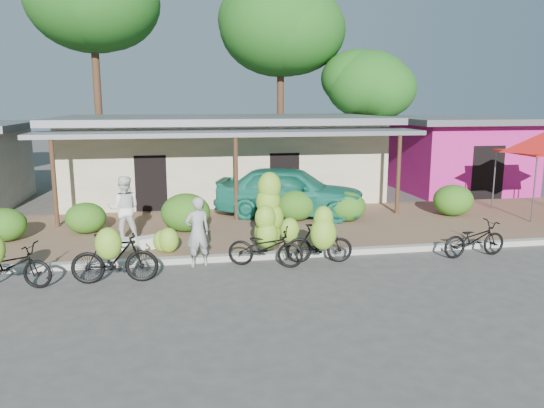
{
  "coord_description": "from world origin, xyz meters",
  "views": [
    {
      "loc": [
        -1.86,
        -10.88,
        3.99
      ],
      "look_at": [
        0.65,
        3.11,
        1.2
      ],
      "focal_mm": 35.0,
      "sensor_mm": 36.0,
      "label": 1
    }
  ],
  "objects_px": {
    "bike_center": "(267,230)",
    "teal_van": "(290,191)",
    "tree_near_right": "(364,83)",
    "bike_left": "(114,256)",
    "sack_near": "(152,242)",
    "bike_far_left": "(6,263)",
    "vendor": "(198,232)",
    "sack_far": "(119,243)",
    "bike_right": "(321,239)",
    "tree_center_right": "(277,25)",
    "bystander": "(124,208)",
    "bike_far_right": "(474,239)"
  },
  "relations": [
    {
      "from": "bike_right",
      "to": "teal_van",
      "type": "xyz_separation_m",
      "value": [
        0.35,
        5.17,
        0.31
      ]
    },
    {
      "from": "tree_near_right",
      "to": "bystander",
      "type": "bearing_deg",
      "value": -135.36
    },
    {
      "from": "bike_far_right",
      "to": "tree_center_right",
      "type": "bearing_deg",
      "value": 2.14
    },
    {
      "from": "tree_center_right",
      "to": "bike_left",
      "type": "bearing_deg",
      "value": -112.54
    },
    {
      "from": "tree_center_right",
      "to": "bike_left",
      "type": "distance_m",
      "value": 18.64
    },
    {
      "from": "bike_far_left",
      "to": "sack_near",
      "type": "distance_m",
      "value": 3.81
    },
    {
      "from": "bike_left",
      "to": "vendor",
      "type": "relative_size",
      "value": 1.11
    },
    {
      "from": "tree_near_right",
      "to": "bike_far_left",
      "type": "bearing_deg",
      "value": -132.83
    },
    {
      "from": "bike_far_left",
      "to": "bike_right",
      "type": "bearing_deg",
      "value": -71.96
    },
    {
      "from": "bike_far_left",
      "to": "vendor",
      "type": "relative_size",
      "value": 1.15
    },
    {
      "from": "bike_far_left",
      "to": "sack_far",
      "type": "bearing_deg",
      "value": -26.18
    },
    {
      "from": "tree_center_right",
      "to": "bike_far_right",
      "type": "distance_m",
      "value": 17.18
    },
    {
      "from": "bike_far_left",
      "to": "tree_near_right",
      "type": "bearing_deg",
      "value": -28.56
    },
    {
      "from": "bike_center",
      "to": "bystander",
      "type": "height_order",
      "value": "bike_center"
    },
    {
      "from": "sack_near",
      "to": "tree_center_right",
      "type": "bearing_deg",
      "value": 66.28
    },
    {
      "from": "bike_far_left",
      "to": "bike_left",
      "type": "height_order",
      "value": "bike_far_left"
    },
    {
      "from": "bystander",
      "to": "bike_far_right",
      "type": "bearing_deg",
      "value": 164.45
    },
    {
      "from": "tree_center_right",
      "to": "sack_near",
      "type": "distance_m",
      "value": 16.47
    },
    {
      "from": "bike_right",
      "to": "vendor",
      "type": "bearing_deg",
      "value": 88.7
    },
    {
      "from": "bike_left",
      "to": "bike_far_left",
      "type": "bearing_deg",
      "value": 90.47
    },
    {
      "from": "bike_center",
      "to": "sack_near",
      "type": "height_order",
      "value": "bike_center"
    },
    {
      "from": "teal_van",
      "to": "vendor",
      "type": "bearing_deg",
      "value": 164.94
    },
    {
      "from": "bike_left",
      "to": "sack_far",
      "type": "xyz_separation_m",
      "value": [
        -0.15,
        2.51,
        -0.38
      ]
    },
    {
      "from": "tree_near_right",
      "to": "teal_van",
      "type": "bearing_deg",
      "value": -123.53
    },
    {
      "from": "bike_center",
      "to": "teal_van",
      "type": "xyz_separation_m",
      "value": [
        1.61,
        4.79,
        0.12
      ]
    },
    {
      "from": "bike_far_left",
      "to": "bike_left",
      "type": "bearing_deg",
      "value": -77.59
    },
    {
      "from": "bike_left",
      "to": "bike_far_right",
      "type": "distance_m",
      "value": 8.94
    },
    {
      "from": "tree_near_right",
      "to": "sack_near",
      "type": "height_order",
      "value": "tree_near_right"
    },
    {
      "from": "tree_center_right",
      "to": "bike_right",
      "type": "relative_size",
      "value": 5.97
    },
    {
      "from": "bike_right",
      "to": "teal_van",
      "type": "relative_size",
      "value": 0.34
    },
    {
      "from": "bike_far_left",
      "to": "sack_far",
      "type": "relative_size",
      "value": 2.65
    },
    {
      "from": "vendor",
      "to": "bike_right",
      "type": "bearing_deg",
      "value": 155.34
    },
    {
      "from": "bike_center",
      "to": "tree_near_right",
      "type": "bearing_deg",
      "value": -8.57
    },
    {
      "from": "bike_far_left",
      "to": "teal_van",
      "type": "relative_size",
      "value": 0.4
    },
    {
      "from": "bike_center",
      "to": "bike_right",
      "type": "relative_size",
      "value": 1.33
    },
    {
      "from": "bike_far_right",
      "to": "bike_center",
      "type": "bearing_deg",
      "value": 79.46
    },
    {
      "from": "vendor",
      "to": "teal_van",
      "type": "relative_size",
      "value": 0.34
    },
    {
      "from": "sack_far",
      "to": "vendor",
      "type": "height_order",
      "value": "vendor"
    },
    {
      "from": "tree_center_right",
      "to": "bike_right",
      "type": "xyz_separation_m",
      "value": [
        -1.79,
        -15.38,
        -7.07
      ]
    },
    {
      "from": "sack_near",
      "to": "bike_left",
      "type": "bearing_deg",
      "value": -105.83
    },
    {
      "from": "sack_near",
      "to": "bike_right",
      "type": "bearing_deg",
      "value": -25.28
    },
    {
      "from": "tree_center_right",
      "to": "bystander",
      "type": "xyz_separation_m",
      "value": [
        -6.67,
        -12.54,
        -6.7
      ]
    },
    {
      "from": "bike_left",
      "to": "sack_near",
      "type": "bearing_deg",
      "value": -13.49
    },
    {
      "from": "bike_left",
      "to": "sack_near",
      "type": "distance_m",
      "value": 2.6
    },
    {
      "from": "tree_near_right",
      "to": "teal_van",
      "type": "distance_m",
      "value": 10.59
    },
    {
      "from": "bike_center",
      "to": "bike_far_right",
      "type": "xyz_separation_m",
      "value": [
        5.37,
        -0.39,
        -0.38
      ]
    },
    {
      "from": "bike_center",
      "to": "teal_van",
      "type": "relative_size",
      "value": 0.45
    },
    {
      "from": "bike_left",
      "to": "sack_near",
      "type": "xyz_separation_m",
      "value": [
        0.7,
        2.48,
        -0.37
      ]
    },
    {
      "from": "sack_far",
      "to": "tree_center_right",
      "type": "bearing_deg",
      "value": 63.25
    },
    {
      "from": "teal_van",
      "to": "bike_far_left",
      "type": "bearing_deg",
      "value": 147.26
    }
  ]
}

